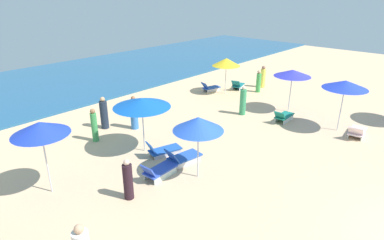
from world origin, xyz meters
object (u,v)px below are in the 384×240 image
at_px(umbrella_8, 345,85).
at_px(beachgoer_4, 104,114).
at_px(umbrella_7, 40,128).
at_px(beachgoer_6, 134,114).
at_px(lounge_chair_2_0, 159,171).
at_px(lounge_chair_8_0, 357,132).
at_px(beachgoer_1, 263,77).
at_px(umbrella_5, 293,73).
at_px(umbrella_2, 198,124).
at_px(lounge_chair_5_0, 284,116).
at_px(lounge_chair_4_0, 238,85).
at_px(beachgoer_3, 94,126).
at_px(umbrella_4, 226,62).
at_px(beachgoer_5, 128,180).
at_px(beachgoer_0, 259,82).
at_px(lounge_chair_2_1, 182,157).
at_px(umbrella_1, 142,103).
at_px(lounge_chair_1_0, 163,150).
at_px(lounge_chair_4_1, 210,88).
at_px(beachgoer_7, 243,101).

distance_m(umbrella_8, beachgoer_4, 11.74).
height_order(umbrella_7, beachgoer_6, umbrella_7).
xyz_separation_m(lounge_chair_2_0, lounge_chair_8_0, (8.81, -4.30, -0.03)).
bearing_deg(lounge_chair_2_0, beachgoer_1, -78.02).
bearing_deg(beachgoer_4, umbrella_5, -115.26).
relative_size(umbrella_2, lounge_chair_5_0, 1.69).
xyz_separation_m(lounge_chair_4_0, lounge_chair_5_0, (-3.28, -5.21, 0.00)).
xyz_separation_m(lounge_chair_5_0, beachgoer_6, (-5.90, 5.09, 0.52)).
distance_m(umbrella_7, beachgoer_3, 4.40).
distance_m(umbrella_4, beachgoer_5, 12.56).
bearing_deg(beachgoer_1, umbrella_2, 112.92).
relative_size(umbrella_5, beachgoer_0, 1.61).
bearing_deg(lounge_chair_2_1, beachgoer_6, -3.87).
bearing_deg(lounge_chair_8_0, umbrella_1, 43.93).
distance_m(beachgoer_0, beachgoer_6, 9.62).
height_order(lounge_chair_1_0, beachgoer_4, beachgoer_4).
distance_m(lounge_chair_8_0, beachgoer_4, 12.30).
bearing_deg(beachgoer_3, lounge_chair_4_1, -0.73).
height_order(umbrella_5, umbrella_7, umbrella_7).
distance_m(umbrella_5, lounge_chair_5_0, 2.57).
relative_size(umbrella_7, beachgoer_1, 1.71).
height_order(lounge_chair_5_0, beachgoer_3, beachgoer_3).
bearing_deg(lounge_chair_2_0, lounge_chair_4_0, -71.55).
height_order(umbrella_7, beachgoer_0, umbrella_7).
distance_m(umbrella_2, umbrella_7, 5.20).
height_order(lounge_chair_5_0, beachgoer_7, beachgoer_7).
xyz_separation_m(beachgoer_0, beachgoer_6, (-9.53, 1.29, 0.08)).
height_order(lounge_chair_5_0, beachgoer_6, beachgoer_6).
distance_m(umbrella_7, beachgoer_6, 6.07).
distance_m(lounge_chair_5_0, umbrella_7, 11.87).
bearing_deg(beachgoer_4, umbrella_2, -173.67).
bearing_deg(umbrella_8, beachgoer_5, 163.31).
bearing_deg(lounge_chair_2_1, umbrella_8, -105.89).
relative_size(beachgoer_3, beachgoer_4, 0.96).
relative_size(lounge_chair_2_0, beachgoer_1, 0.93).
relative_size(umbrella_7, lounge_chair_8_0, 1.66).
relative_size(lounge_chair_4_0, umbrella_8, 0.58).
height_order(lounge_chair_1_0, beachgoer_0, beachgoer_0).
bearing_deg(lounge_chair_8_0, beachgoer_4, 30.76).
height_order(beachgoer_0, beachgoer_5, beachgoer_0).
height_order(lounge_chair_2_1, lounge_chair_4_0, lounge_chair_4_0).
distance_m(umbrella_7, beachgoer_4, 5.81).
distance_m(umbrella_5, beachgoer_0, 4.16).
distance_m(umbrella_8, beachgoer_1, 8.07).
bearing_deg(beachgoer_3, lounge_chair_1_0, -78.00).
bearing_deg(lounge_chair_4_0, beachgoer_3, 72.50).
distance_m(lounge_chair_2_0, lounge_chair_4_1, 11.25).
distance_m(lounge_chair_4_1, lounge_chair_8_0, 9.88).
bearing_deg(lounge_chair_4_0, lounge_chair_4_1, 39.12).
height_order(beachgoer_0, beachgoer_4, beachgoer_4).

